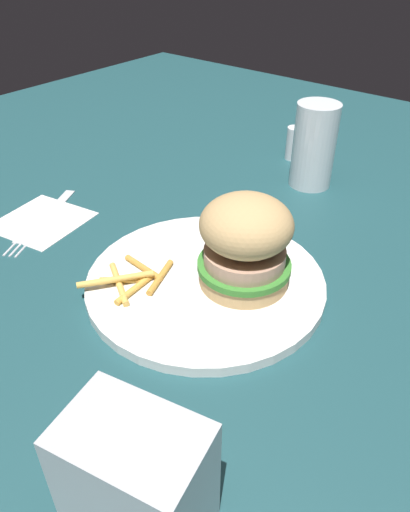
# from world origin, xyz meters

# --- Properties ---
(ground_plane) EXTENTS (1.60, 1.60, 0.00)m
(ground_plane) POSITION_xyz_m (0.00, 0.00, 0.00)
(ground_plane) COLOR #1E474C
(plate) EXTENTS (0.27, 0.27, 0.01)m
(plate) POSITION_xyz_m (0.00, 0.01, 0.01)
(plate) COLOR white
(plate) RESTS_ON ground_plane
(sandwich) EXTENTS (0.10, 0.10, 0.10)m
(sandwich) POSITION_xyz_m (-0.02, 0.05, 0.06)
(sandwich) COLOR tan
(sandwich) RESTS_ON plate
(fries_pile) EXTENTS (0.10, 0.07, 0.01)m
(fries_pile) POSITION_xyz_m (0.06, -0.04, 0.02)
(fries_pile) COLOR #E5B251
(fries_pile) RESTS_ON plate
(napkin) EXTENTS (0.13, 0.13, 0.00)m
(napkin) POSITION_xyz_m (0.03, -0.25, 0.00)
(napkin) COLOR white
(napkin) RESTS_ON ground_plane
(fork) EXTENTS (0.16, 0.09, 0.00)m
(fork) POSITION_xyz_m (0.03, -0.25, 0.00)
(fork) COLOR silver
(fork) RESTS_ON napkin
(drink_glass) EXTENTS (0.06, 0.06, 0.13)m
(drink_glass) POSITION_xyz_m (-0.30, -0.02, 0.05)
(drink_glass) COLOR silver
(drink_glass) RESTS_ON ground_plane
(napkin_dispenser) EXTENTS (0.08, 0.10, 0.10)m
(napkin_dispenser) POSITION_xyz_m (0.23, 0.14, 0.05)
(napkin_dispenser) COLOR #B7BABF
(napkin_dispenser) RESTS_ON ground_plane
(salt_shaker) EXTENTS (0.03, 0.03, 0.06)m
(salt_shaker) POSITION_xyz_m (-0.37, -0.09, 0.03)
(salt_shaker) COLOR white
(salt_shaker) RESTS_ON ground_plane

